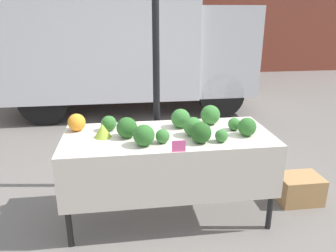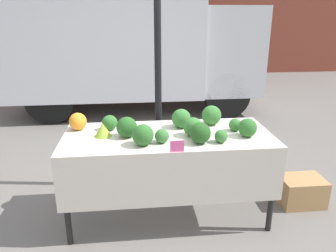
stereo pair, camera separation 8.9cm
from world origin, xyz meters
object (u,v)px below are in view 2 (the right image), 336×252
(parked_truck, at_px, (127,38))
(produce_crate, at_px, (301,191))
(price_sign, at_px, (177,146))
(orange_cauliflower, at_px, (78,121))

(parked_truck, relative_size, produce_crate, 10.72)
(parked_truck, height_order, produce_crate, parked_truck)
(price_sign, distance_m, produce_crate, 1.59)
(produce_crate, bearing_deg, parked_truck, 114.85)
(parked_truck, distance_m, price_sign, 4.27)
(orange_cauliflower, distance_m, price_sign, 1.04)
(price_sign, xyz_separation_m, produce_crate, (1.34, 0.44, -0.73))
(orange_cauliflower, bearing_deg, price_sign, -35.66)
(produce_crate, bearing_deg, orange_cauliflower, 175.57)
(parked_truck, height_order, price_sign, parked_truck)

